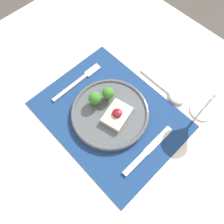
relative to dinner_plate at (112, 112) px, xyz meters
The scene contains 8 objects.
ground_plane 0.78m from the dinner_plate, 115.83° to the right, with size 8.00×8.00×0.00m, color #4C4742.
dining_table 0.12m from the dinner_plate, 115.83° to the right, with size 1.21×1.05×0.76m.
placemat 0.02m from the dinner_plate, 115.83° to the right, with size 0.44×0.34×0.00m, color navy.
dinner_plate is the anchor object (origin of this frame).
fork 0.17m from the dinner_plate, behind, with size 0.02×0.20×0.01m.
knife 0.16m from the dinner_plate, ahead, with size 0.02×0.20×0.01m.
spoon 0.21m from the dinner_plate, 64.54° to the left, with size 0.19×0.05×0.02m.
wine_glass_near 0.30m from the dinner_plate, 48.79° to the left, with size 0.08×0.08×0.16m.
Camera 1 is at (0.21, -0.19, 1.40)m, focal length 35.00 mm.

